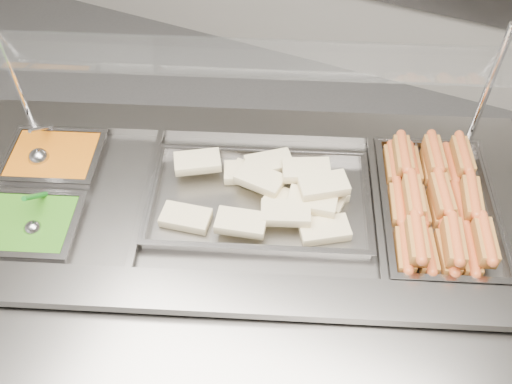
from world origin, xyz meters
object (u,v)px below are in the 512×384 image
at_px(sneeze_guard, 243,59).
at_px(pan_wraps, 259,202).
at_px(steam_counter, 243,273).
at_px(pan_hotdogs, 436,213).
at_px(ladle, 39,156).
at_px(serving_spoon, 34,223).

height_order(sneeze_guard, pan_wraps, sneeze_guard).
height_order(steam_counter, pan_hotdogs, pan_hotdogs).
bearing_deg(pan_wraps, ladle, -169.88).
distance_m(sneeze_guard, ladle, 0.85).
xyz_separation_m(sneeze_guard, pan_wraps, (0.14, -0.20, -0.43)).
relative_size(sneeze_guard, pan_wraps, 2.13).
height_order(pan_hotdogs, ladle, ladle).
distance_m(steam_counter, ladle, 0.91).
bearing_deg(ladle, steam_counter, 9.27).
bearing_deg(pan_wraps, sneeze_guard, 125.41).
distance_m(pan_hotdogs, serving_spoon, 1.36).
height_order(steam_counter, sneeze_guard, sneeze_guard).
bearing_deg(steam_counter, pan_wraps, 20.07).
height_order(sneeze_guard, pan_hotdogs, sneeze_guard).
bearing_deg(pan_wraps, pan_hotdogs, 20.07).
distance_m(steam_counter, pan_hotdogs, 0.81).
bearing_deg(ladle, serving_spoon, -55.92).
distance_m(pan_wraps, ladle, 0.83).
height_order(steam_counter, ladle, ladle).
distance_m(pan_hotdogs, pan_wraps, 0.62).
distance_m(steam_counter, sneeze_guard, 0.92).
xyz_separation_m(sneeze_guard, ladle, (-0.67, -0.35, -0.39)).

